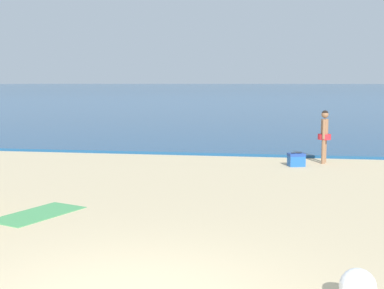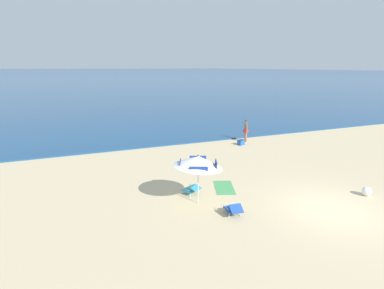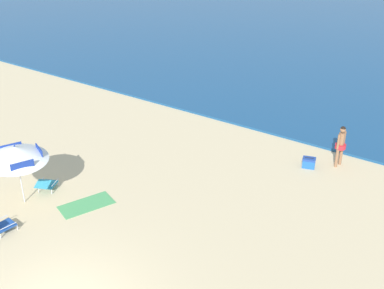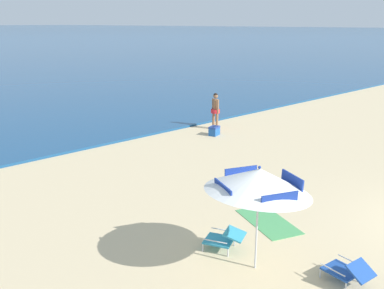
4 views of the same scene
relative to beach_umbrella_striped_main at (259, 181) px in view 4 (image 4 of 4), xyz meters
name	(u,v)px [view 4 (image 4 of 4)]	position (x,y,z in m)	size (l,w,h in m)	color
beach_umbrella_striped_main	(259,181)	(0.00, 0.00, 0.00)	(2.37, 2.34, 2.22)	silver
lounge_chair_under_umbrella	(224,238)	(0.07, 0.92, -1.61)	(0.84, 1.00, 0.49)	teal
lounge_chair_beside_umbrella	(348,271)	(0.86, -1.53, -1.62)	(0.64, 0.95, 0.52)	#1E4799
person_standing_near_shore	(215,108)	(7.90, 8.77, -0.92)	(0.41, 0.49, 1.68)	#8C6042
cooler_box	(214,131)	(7.02, 7.97, -1.69)	(0.58, 0.48, 0.43)	#1E56A8
beach_towel	(268,221)	(1.88, 1.10, -1.88)	(0.90, 1.80, 0.01)	#4C9E5B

